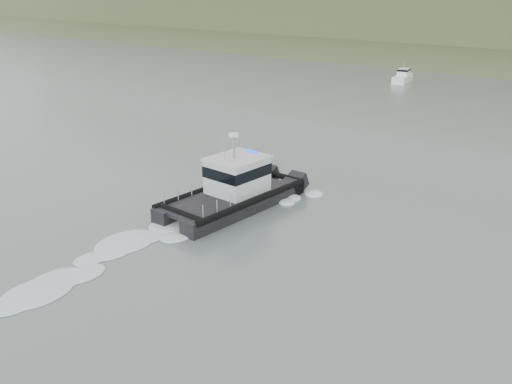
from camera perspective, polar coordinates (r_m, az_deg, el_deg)
ground at (r=26.10m, az=-7.24°, el=-10.09°), size 400.00×400.00×0.00m
patrol_boat at (r=35.03m, az=-2.20°, el=0.37°), size 4.16×10.11×4.82m
motorboat at (r=83.46m, az=14.46°, el=11.09°), size 2.68×5.43×2.86m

